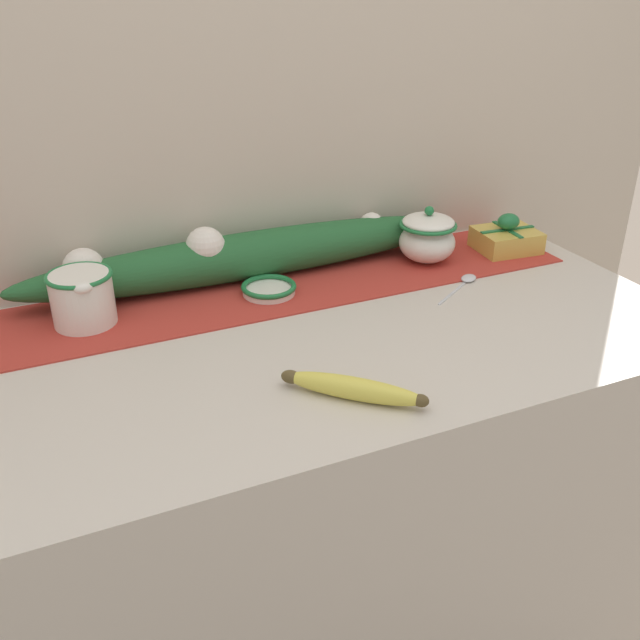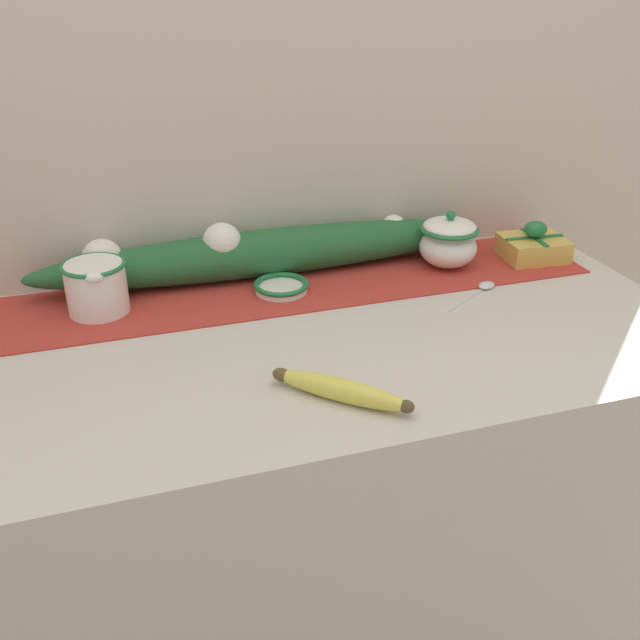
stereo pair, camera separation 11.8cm
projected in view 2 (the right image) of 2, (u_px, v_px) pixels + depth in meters
name	position (u px, v px, depth m)	size (l,w,h in m)	color
countertop	(311.00, 532.00, 1.45)	(1.39, 0.67, 0.91)	beige
back_wall	(256.00, 125.00, 1.41)	(2.19, 0.04, 2.40)	beige
table_runner	(279.00, 288.00, 1.41)	(1.28, 0.24, 0.00)	#B23328
cream_pitcher	(96.00, 285.00, 1.29)	(0.12, 0.13, 0.10)	white
sugar_bowl	(448.00, 242.00, 1.49)	(0.12, 0.12, 0.12)	white
small_dish	(280.00, 287.00, 1.39)	(0.11, 0.11, 0.02)	white
banana	(341.00, 390.00, 1.05)	(0.18, 0.17, 0.04)	#DBCC4C
spoon	(484.00, 287.00, 1.41)	(0.14, 0.10, 0.01)	silver
gift_box	(533.00, 246.00, 1.54)	(0.14, 0.12, 0.08)	gold
poinsettia_garland	(262.00, 252.00, 1.45)	(0.95, 0.10, 0.12)	#235B2D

